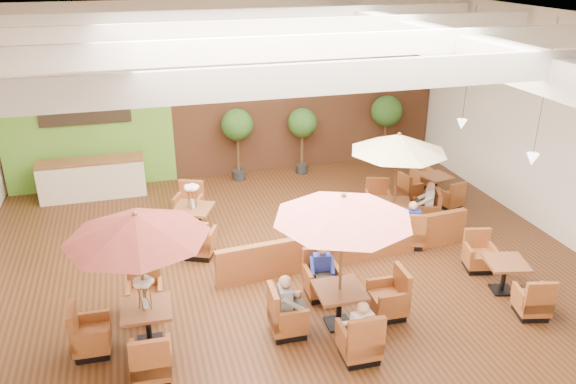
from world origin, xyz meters
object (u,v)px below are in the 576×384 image
object	(u,v)px
table_2	(397,165)
topiary_1	(302,125)
table_1	(342,239)
topiary_0	(237,128)
diner_2	(288,299)
diner_4	(428,199)
diner_0	(361,324)
table_3	(194,219)
diner_1	(322,266)
topiary_2	(387,114)
table_0	(135,253)
diner_3	(411,219)
table_5	(428,188)
service_counter	(93,179)
booth_divider	(349,246)
table_4	(504,277)

from	to	relation	value
table_2	topiary_1	world-z (taller)	table_2
table_1	topiary_0	world-z (taller)	table_1
diner_2	diner_4	world-z (taller)	diner_2
diner_2	diner_0	bearing A→B (deg)	50.78
table_3	diner_1	bearing A→B (deg)	-32.12
table_2	diner_4	xyz separation A→B (m)	(0.98, 0.00, -1.07)
topiary_1	topiary_2	bearing A→B (deg)	0.00
topiary_2	table_2	bearing A→B (deg)	-112.10
table_0	topiary_0	bearing A→B (deg)	69.28
topiary_1	diner_3	size ratio (longest dim) A/B	2.80
table_5	diner_1	xyz separation A→B (m)	(-4.75, -4.06, 0.42)
service_counter	diner_1	xyz separation A→B (m)	(4.80, -6.83, 0.15)
table_1	diner_4	distance (m)	5.29
table_0	topiary_0	xyz separation A→B (m)	(3.30, 7.64, -0.22)
table_5	table_2	bearing A→B (deg)	-152.31
table_3	topiary_2	xyz separation A→B (m)	(6.93, 3.57, 1.28)
table_0	table_5	bearing A→B (deg)	31.62
booth_divider	topiary_1	bearing A→B (deg)	79.15
diner_0	diner_1	bearing A→B (deg)	84.33
booth_divider	topiary_0	bearing A→B (deg)	99.48
table_2	table_3	world-z (taller)	table_2
table_2	topiary_2	bearing A→B (deg)	87.41
table_0	diner_1	bearing A→B (deg)	12.02
table_4	topiary_2	world-z (taller)	topiary_2
table_1	topiary_1	world-z (taller)	table_1
table_0	table_2	distance (m)	7.19
table_0	diner_3	bearing A→B (deg)	20.47
topiary_0	diner_1	world-z (taller)	topiary_0
table_2	diner_0	xyz separation A→B (m)	(-2.83, -4.53, -1.07)
table_1	table_2	xyz separation A→B (m)	(2.83, 3.49, -0.09)
diner_3	topiary_0	bearing A→B (deg)	135.59
booth_divider	table_2	xyz separation A→B (m)	(1.75, 1.31, 1.37)
table_1	diner_0	xyz separation A→B (m)	(0.00, -1.03, -1.16)
topiary_0	topiary_1	bearing A→B (deg)	0.00
table_3	topiary_2	distance (m)	7.91
diner_3	table_3	bearing A→B (deg)	174.37
table_4	table_2	bearing A→B (deg)	120.04
table_5	diner_1	distance (m)	6.26
booth_divider	table_5	distance (m)	4.69
table_2	table_4	world-z (taller)	table_2
diner_1	diner_4	distance (m)	4.53
booth_divider	table_0	distance (m)	5.28
table_5	diner_4	xyz separation A→B (m)	(-0.95, -1.60, 0.43)
table_3	diner_2	bearing A→B (deg)	-50.01
table_0	table_4	bearing A→B (deg)	0.42
table_3	diner_3	distance (m)	5.45
service_counter	diner_0	world-z (taller)	diner_0
table_0	table_1	bearing A→B (deg)	-4.01
topiary_1	diner_3	world-z (taller)	topiary_1
table_4	diner_2	bearing A→B (deg)	-164.74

